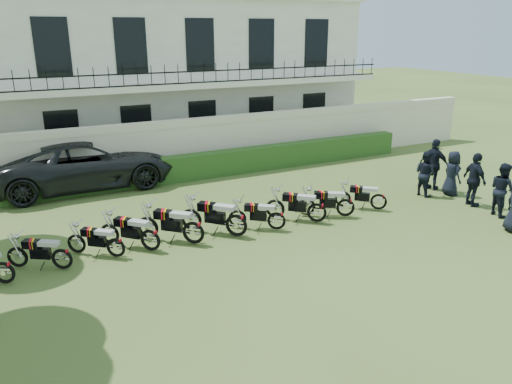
# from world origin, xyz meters

# --- Properties ---
(ground) EXTENTS (100.00, 100.00, 0.00)m
(ground) POSITION_xyz_m (0.00, 0.00, 0.00)
(ground) COLOR #3D5421
(ground) RESTS_ON ground
(perimeter_wall) EXTENTS (30.00, 0.35, 2.30)m
(perimeter_wall) POSITION_xyz_m (0.00, 8.00, 1.17)
(perimeter_wall) COLOR beige
(perimeter_wall) RESTS_ON ground
(hedge) EXTENTS (18.00, 0.60, 1.00)m
(hedge) POSITION_xyz_m (1.00, 7.20, 0.50)
(hedge) COLOR #254F1C
(hedge) RESTS_ON ground
(building) EXTENTS (20.40, 9.60, 7.40)m
(building) POSITION_xyz_m (0.00, 13.96, 3.71)
(building) COLOR white
(building) RESTS_ON ground
(motorcycle_0) EXTENTS (1.54, 0.98, 0.96)m
(motorcycle_0) POSITION_xyz_m (-7.05, 1.00, 0.44)
(motorcycle_0) COLOR black
(motorcycle_0) RESTS_ON ground
(motorcycle_1) EXTENTS (1.50, 0.99, 0.94)m
(motorcycle_1) POSITION_xyz_m (-5.73, 1.16, 0.43)
(motorcycle_1) COLOR black
(motorcycle_1) RESTS_ON ground
(motorcycle_2) EXTENTS (1.35, 1.14, 0.92)m
(motorcycle_2) POSITION_xyz_m (-4.39, 1.26, 0.42)
(motorcycle_2) COLOR black
(motorcycle_2) RESTS_ON ground
(motorcycle_3) EXTENTS (1.38, 1.44, 1.04)m
(motorcycle_3) POSITION_xyz_m (-3.46, 1.23, 0.48)
(motorcycle_3) COLOR black
(motorcycle_3) RESTS_ON ground
(motorcycle_4) EXTENTS (1.58, 1.47, 1.12)m
(motorcycle_4) POSITION_xyz_m (-2.26, 1.13, 0.52)
(motorcycle_4) COLOR black
(motorcycle_4) RESTS_ON ground
(motorcycle_5) EXTENTS (1.54, 1.59, 1.15)m
(motorcycle_5) POSITION_xyz_m (-0.98, 1.06, 0.53)
(motorcycle_5) COLOR black
(motorcycle_5) RESTS_ON ground
(motorcycle_6) EXTENTS (1.46, 1.09, 0.95)m
(motorcycle_6) POSITION_xyz_m (0.31, 0.98, 0.44)
(motorcycle_6) COLOR black
(motorcycle_6) RESTS_ON ground
(motorcycle_7) EXTENTS (1.49, 1.39, 1.06)m
(motorcycle_7) POSITION_xyz_m (1.72, 0.94, 0.49)
(motorcycle_7) COLOR black
(motorcycle_7) RESTS_ON ground
(motorcycle_8) EXTENTS (1.62, 1.02, 1.00)m
(motorcycle_8) POSITION_xyz_m (2.83, 0.95, 0.46)
(motorcycle_8) COLOR black
(motorcycle_8) RESTS_ON ground
(motorcycle_9) EXTENTS (1.34, 1.21, 0.94)m
(motorcycle_9) POSITION_xyz_m (4.18, 0.95, 0.43)
(motorcycle_9) COLOR black
(motorcycle_9) RESTS_ON ground
(suv) EXTENTS (6.62, 3.08, 1.84)m
(suv) POSITION_xyz_m (-4.02, 8.03, 0.92)
(suv) COLOR black
(suv) RESTS_ON ground
(officer_1) EXTENTS (0.84, 0.98, 1.74)m
(officer_1) POSITION_xyz_m (7.38, -1.17, 0.87)
(officer_1) COLOR black
(officer_1) RESTS_ON ground
(officer_2) EXTENTS (0.69, 1.16, 1.85)m
(officer_2) POSITION_xyz_m (7.33, -0.15, 0.92)
(officer_2) COLOR black
(officer_2) RESTS_ON ground
(officer_3) EXTENTS (0.67, 0.88, 1.63)m
(officer_3) POSITION_xyz_m (7.61, 1.05, 0.81)
(officer_3) COLOR black
(officer_3) RESTS_ON ground
(officer_4) EXTENTS (0.68, 0.84, 1.63)m
(officer_4) POSITION_xyz_m (6.70, 1.47, 0.82)
(officer_4) COLOR black
(officer_4) RESTS_ON ground
(officer_5) EXTENTS (0.79, 1.22, 1.92)m
(officer_5) POSITION_xyz_m (7.49, 1.82, 0.96)
(officer_5) COLOR black
(officer_5) RESTS_ON ground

